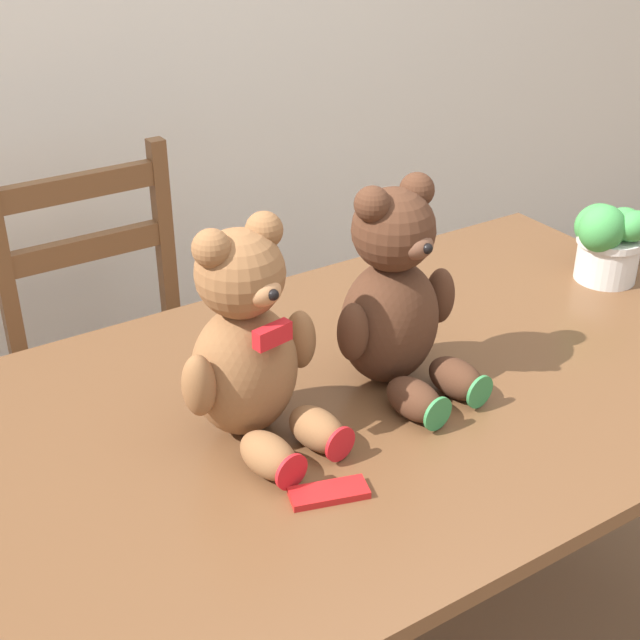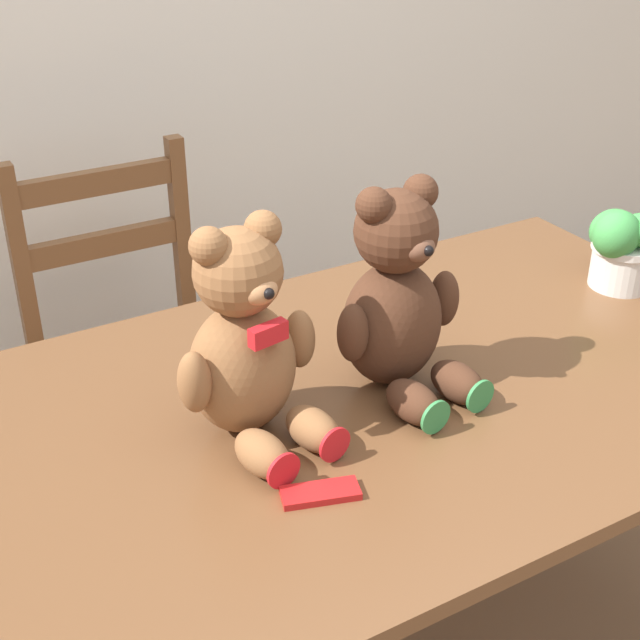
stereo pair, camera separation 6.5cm
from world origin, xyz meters
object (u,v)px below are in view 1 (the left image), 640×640
at_px(wooden_chair_behind, 120,367).
at_px(chocolate_bar, 329,493).
at_px(teddy_bear_left, 249,348).
at_px(teddy_bear_right, 396,300).
at_px(potted_plant, 608,239).

distance_m(wooden_chair_behind, chocolate_bar, 1.04).
bearing_deg(teddy_bear_left, wooden_chair_behind, -102.83).
distance_m(teddy_bear_right, potted_plant, 0.65).
relative_size(wooden_chair_behind, potted_plant, 5.27).
bearing_deg(potted_plant, wooden_chair_behind, 141.72).
bearing_deg(teddy_bear_right, chocolate_bar, 30.57).
xyz_separation_m(wooden_chair_behind, potted_plant, (0.90, -0.71, 0.40)).
height_order(teddy_bear_left, chocolate_bar, teddy_bear_left).
distance_m(wooden_chair_behind, teddy_bear_left, 0.91).
bearing_deg(teddy_bear_right, wooden_chair_behind, -78.85).
bearing_deg(chocolate_bar, wooden_chair_behind, 88.62).
bearing_deg(potted_plant, chocolate_bar, -162.62).
height_order(wooden_chair_behind, potted_plant, wooden_chair_behind).
relative_size(wooden_chair_behind, chocolate_bar, 8.27).
distance_m(teddy_bear_left, chocolate_bar, 0.26).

